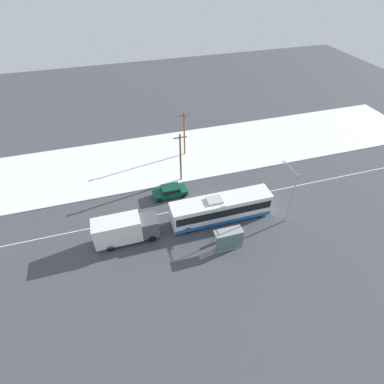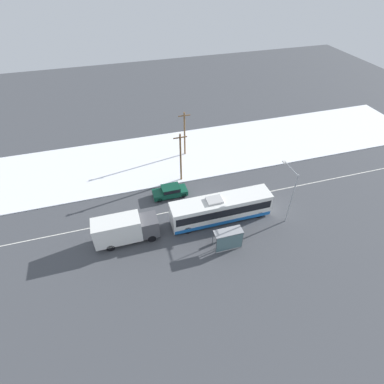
{
  "view_description": "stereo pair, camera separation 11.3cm",
  "coord_description": "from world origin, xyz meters",
  "px_view_note": "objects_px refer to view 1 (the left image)",
  "views": [
    {
      "loc": [
        -10.37,
        -26.33,
        26.03
      ],
      "look_at": [
        -2.11,
        1.29,
        1.4
      ],
      "focal_mm": 28.0,
      "sensor_mm": 36.0,
      "label": 1
    },
    {
      "loc": [
        -10.27,
        -26.36,
        26.03
      ],
      "look_at": [
        -2.11,
        1.29,
        1.4
      ],
      "focal_mm": 28.0,
      "sensor_mm": 36.0,
      "label": 2
    }
  ],
  "objects_px": {
    "city_bus": "(221,209)",
    "sedan_car": "(170,191)",
    "bus_shelter": "(229,238)",
    "streetlamp": "(290,189)",
    "utility_pole_roadside": "(181,157)",
    "box_truck": "(125,229)",
    "utility_pole_snowlot": "(184,133)",
    "pedestrian_at_stop": "(227,232)"
  },
  "relations": [
    {
      "from": "city_bus",
      "to": "sedan_car",
      "type": "distance_m",
      "value": 7.58
    },
    {
      "from": "city_bus",
      "to": "sedan_car",
      "type": "xyz_separation_m",
      "value": [
        -4.8,
        5.8,
        -0.81
      ]
    },
    {
      "from": "bus_shelter",
      "to": "streetlamp",
      "type": "distance_m",
      "value": 9.0
    },
    {
      "from": "sedan_car",
      "to": "bus_shelter",
      "type": "bearing_deg",
      "value": 111.31
    },
    {
      "from": "utility_pole_roadside",
      "to": "box_truck",
      "type": "bearing_deg",
      "value": -134.55
    },
    {
      "from": "utility_pole_snowlot",
      "to": "pedestrian_at_stop",
      "type": "bearing_deg",
      "value": -90.28
    },
    {
      "from": "box_truck",
      "to": "utility_pole_snowlot",
      "type": "xyz_separation_m",
      "value": [
        10.94,
        14.94,
        1.92
      ]
    },
    {
      "from": "city_bus",
      "to": "pedestrian_at_stop",
      "type": "bearing_deg",
      "value": -97.89
    },
    {
      "from": "bus_shelter",
      "to": "box_truck",
      "type": "bearing_deg",
      "value": 157.61
    },
    {
      "from": "box_truck",
      "to": "sedan_car",
      "type": "xyz_separation_m",
      "value": [
        6.48,
        5.98,
        -0.98
      ]
    },
    {
      "from": "bus_shelter",
      "to": "sedan_car",
      "type": "bearing_deg",
      "value": 111.31
    },
    {
      "from": "pedestrian_at_stop",
      "to": "bus_shelter",
      "type": "relative_size",
      "value": 0.53
    },
    {
      "from": "box_truck",
      "to": "utility_pole_roadside",
      "type": "height_order",
      "value": "utility_pole_roadside"
    },
    {
      "from": "city_bus",
      "to": "utility_pole_roadside",
      "type": "xyz_separation_m",
      "value": [
        -2.55,
        8.7,
        2.18
      ]
    },
    {
      "from": "box_truck",
      "to": "utility_pole_roadside",
      "type": "distance_m",
      "value": 12.61
    },
    {
      "from": "pedestrian_at_stop",
      "to": "streetlamp",
      "type": "bearing_deg",
      "value": 8.64
    },
    {
      "from": "box_truck",
      "to": "bus_shelter",
      "type": "distance_m",
      "value": 11.36
    },
    {
      "from": "sedan_car",
      "to": "bus_shelter",
      "type": "height_order",
      "value": "bus_shelter"
    },
    {
      "from": "streetlamp",
      "to": "utility_pole_roadside",
      "type": "xyz_separation_m",
      "value": [
        -9.93,
        10.66,
        -0.69
      ]
    },
    {
      "from": "box_truck",
      "to": "bus_shelter",
      "type": "xyz_separation_m",
      "value": [
        10.5,
        -4.33,
        -0.12
      ]
    },
    {
      "from": "bus_shelter",
      "to": "utility_pole_roadside",
      "type": "distance_m",
      "value": 13.48
    },
    {
      "from": "city_bus",
      "to": "pedestrian_at_stop",
      "type": "xyz_separation_m",
      "value": [
        -0.44,
        -3.15,
        -0.62
      ]
    },
    {
      "from": "sedan_car",
      "to": "streetlamp",
      "type": "relative_size",
      "value": 0.64
    },
    {
      "from": "box_truck",
      "to": "pedestrian_at_stop",
      "type": "relative_size",
      "value": 4.26
    },
    {
      "from": "utility_pole_roadside",
      "to": "sedan_car",
      "type": "bearing_deg",
      "value": -127.86
    },
    {
      "from": "city_bus",
      "to": "streetlamp",
      "type": "height_order",
      "value": "streetlamp"
    },
    {
      "from": "bus_shelter",
      "to": "streetlamp",
      "type": "height_order",
      "value": "streetlamp"
    },
    {
      "from": "box_truck",
      "to": "utility_pole_snowlot",
      "type": "relative_size",
      "value": 0.99
    },
    {
      "from": "pedestrian_at_stop",
      "to": "sedan_car",
      "type": "bearing_deg",
      "value": 116.0
    },
    {
      "from": "bus_shelter",
      "to": "utility_pole_snowlot",
      "type": "distance_m",
      "value": 19.38
    },
    {
      "from": "sedan_car",
      "to": "utility_pole_snowlot",
      "type": "xyz_separation_m",
      "value": [
        4.46,
        8.96,
        2.9
      ]
    },
    {
      "from": "sedan_car",
      "to": "pedestrian_at_stop",
      "type": "distance_m",
      "value": 9.96
    },
    {
      "from": "bus_shelter",
      "to": "utility_pole_roadside",
      "type": "relative_size",
      "value": 0.43
    },
    {
      "from": "streetlamp",
      "to": "city_bus",
      "type": "bearing_deg",
      "value": 165.07
    },
    {
      "from": "city_bus",
      "to": "utility_pole_snowlot",
      "type": "relative_size",
      "value": 1.7
    },
    {
      "from": "streetlamp",
      "to": "utility_pole_snowlot",
      "type": "distance_m",
      "value": 18.44
    },
    {
      "from": "pedestrian_at_stop",
      "to": "bus_shelter",
      "type": "distance_m",
      "value": 1.55
    },
    {
      "from": "pedestrian_at_stop",
      "to": "utility_pole_roadside",
      "type": "height_order",
      "value": "utility_pole_roadside"
    },
    {
      "from": "pedestrian_at_stop",
      "to": "streetlamp",
      "type": "distance_m",
      "value": 8.63
    },
    {
      "from": "streetlamp",
      "to": "utility_pole_roadside",
      "type": "distance_m",
      "value": 14.58
    },
    {
      "from": "sedan_car",
      "to": "utility_pole_roadside",
      "type": "bearing_deg",
      "value": -127.86
    },
    {
      "from": "sedan_car",
      "to": "utility_pole_roadside",
      "type": "distance_m",
      "value": 4.73
    }
  ]
}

